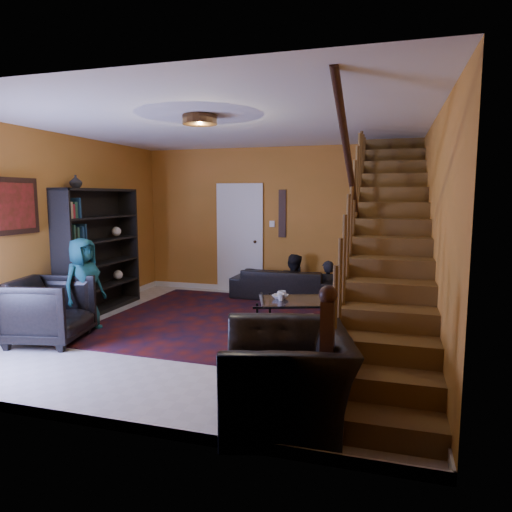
{
  "coord_description": "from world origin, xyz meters",
  "views": [
    {
      "loc": [
        2.12,
        -5.75,
        1.88
      ],
      "look_at": [
        0.31,
        0.4,
        1.04
      ],
      "focal_mm": 32.0,
      "sensor_mm": 36.0,
      "label": 1
    }
  ],
  "objects_px": {
    "bookshelf": "(100,253)",
    "armchair_right": "(286,376)",
    "sofa": "(285,284)",
    "armchair_left": "(49,310)",
    "coffee_table": "(306,314)"
  },
  "relations": [
    {
      "from": "armchair_left",
      "to": "sofa",
      "type": "bearing_deg",
      "value": -47.12
    },
    {
      "from": "sofa",
      "to": "armchair_left",
      "type": "bearing_deg",
      "value": 56.14
    },
    {
      "from": "sofa",
      "to": "armchair_left",
      "type": "relative_size",
      "value": 2.07
    },
    {
      "from": "bookshelf",
      "to": "armchair_right",
      "type": "relative_size",
      "value": 1.68
    },
    {
      "from": "sofa",
      "to": "armchair_left",
      "type": "xyz_separation_m",
      "value": [
        -2.36,
        -3.32,
        0.14
      ]
    },
    {
      "from": "armchair_right",
      "to": "coffee_table",
      "type": "bearing_deg",
      "value": 170.77
    },
    {
      "from": "bookshelf",
      "to": "coffee_table",
      "type": "bearing_deg",
      "value": -5.51
    },
    {
      "from": "sofa",
      "to": "armchair_right",
      "type": "bearing_deg",
      "value": 104.44
    },
    {
      "from": "armchair_right",
      "to": "coffee_table",
      "type": "distance_m",
      "value": 2.46
    },
    {
      "from": "bookshelf",
      "to": "coffee_table",
      "type": "xyz_separation_m",
      "value": [
        3.47,
        -0.33,
        -0.69
      ]
    },
    {
      "from": "coffee_table",
      "to": "armchair_left",
      "type": "bearing_deg",
      "value": -157.59
    },
    {
      "from": "bookshelf",
      "to": "armchair_right",
      "type": "distance_m",
      "value": 4.69
    },
    {
      "from": "bookshelf",
      "to": "sofa",
      "type": "distance_m",
      "value": 3.27
    },
    {
      "from": "armchair_left",
      "to": "bookshelf",
      "type": "bearing_deg",
      "value": 0.64
    },
    {
      "from": "sofa",
      "to": "coffee_table",
      "type": "bearing_deg",
      "value": 111.93
    }
  ]
}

